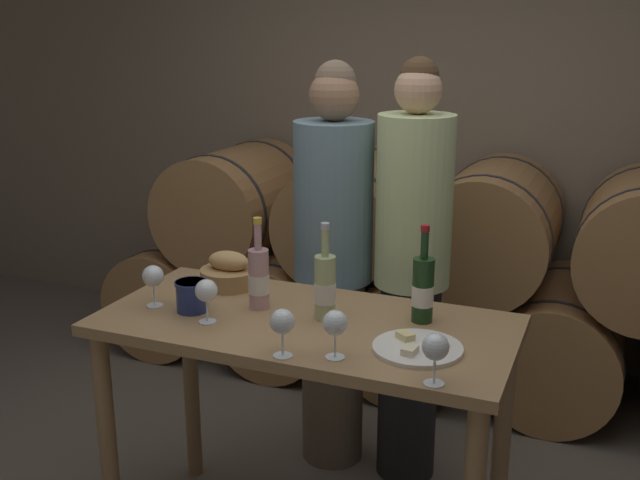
% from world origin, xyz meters
% --- Properties ---
extents(stone_wall_back, '(10.00, 0.12, 3.20)m').
position_xyz_m(stone_wall_back, '(0.00, 2.12, 1.60)').
color(stone_wall_back, gray).
rests_on(stone_wall_back, ground_plane).
extents(barrel_stack, '(3.63, 0.86, 1.24)m').
position_xyz_m(barrel_stack, '(-0.00, 1.57, 0.58)').
color(barrel_stack, '#9E7042').
rests_on(barrel_stack, ground_plane).
extents(tasting_table, '(1.43, 0.68, 0.93)m').
position_xyz_m(tasting_table, '(0.00, 0.00, 0.79)').
color(tasting_table, '#99754C').
rests_on(tasting_table, ground_plane).
extents(person_left, '(0.33, 0.33, 1.78)m').
position_xyz_m(person_left, '(-0.15, 0.65, 0.91)').
color(person_left, '#756651').
rests_on(person_left, ground_plane).
extents(person_right, '(0.31, 0.31, 1.80)m').
position_xyz_m(person_right, '(0.20, 0.65, 0.93)').
color(person_right, '#232326').
rests_on(person_right, ground_plane).
extents(wine_bottle_red, '(0.08, 0.08, 0.34)m').
position_xyz_m(wine_bottle_red, '(0.37, 0.14, 1.05)').
color(wine_bottle_red, '#193819').
rests_on(wine_bottle_red, tasting_table).
extents(wine_bottle_white, '(0.08, 0.08, 0.34)m').
position_xyz_m(wine_bottle_white, '(0.06, 0.04, 1.05)').
color(wine_bottle_white, '#ADBC7F').
rests_on(wine_bottle_white, tasting_table).
extents(wine_bottle_rose, '(0.08, 0.08, 0.33)m').
position_xyz_m(wine_bottle_rose, '(-0.20, 0.05, 1.05)').
color(wine_bottle_rose, '#BC8E93').
rests_on(wine_bottle_rose, tasting_table).
extents(blue_crock, '(0.12, 0.12, 0.11)m').
position_xyz_m(blue_crock, '(-0.40, -0.07, 0.99)').
color(blue_crock, navy).
rests_on(blue_crock, tasting_table).
extents(bread_basket, '(0.22, 0.22, 0.14)m').
position_xyz_m(bread_basket, '(-0.41, 0.21, 0.99)').
color(bread_basket, '#A87F4C').
rests_on(bread_basket, tasting_table).
extents(cheese_plate, '(0.28, 0.28, 0.04)m').
position_xyz_m(cheese_plate, '(0.42, -0.10, 0.94)').
color(cheese_plate, white).
rests_on(cheese_plate, tasting_table).
extents(wine_glass_far_left, '(0.08, 0.08, 0.15)m').
position_xyz_m(wine_glass_far_left, '(-0.55, -0.08, 1.04)').
color(wine_glass_far_left, white).
rests_on(wine_glass_far_left, tasting_table).
extents(wine_glass_left, '(0.08, 0.08, 0.15)m').
position_xyz_m(wine_glass_left, '(-0.30, -0.14, 1.04)').
color(wine_glass_left, white).
rests_on(wine_glass_left, tasting_table).
extents(wine_glass_center, '(0.08, 0.08, 0.15)m').
position_xyz_m(wine_glass_center, '(0.05, -0.30, 1.04)').
color(wine_glass_center, white).
rests_on(wine_glass_center, tasting_table).
extents(wine_glass_right, '(0.08, 0.08, 0.15)m').
position_xyz_m(wine_glass_right, '(0.21, -0.25, 1.04)').
color(wine_glass_right, white).
rests_on(wine_glass_right, tasting_table).
extents(wine_glass_far_right, '(0.08, 0.08, 0.15)m').
position_xyz_m(wine_glass_far_right, '(0.53, -0.30, 1.04)').
color(wine_glass_far_right, white).
rests_on(wine_glass_far_right, tasting_table).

